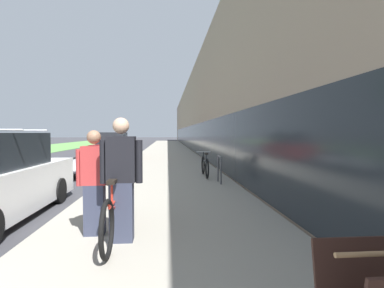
{
  "coord_description": "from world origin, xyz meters",
  "views": [
    {
      "loc": [
        5.67,
        -3.18,
        1.69
      ],
      "look_at": [
        7.15,
        14.76,
        1.01
      ],
      "focal_mm": 28.0,
      "sensor_mm": 36.0,
      "label": 1
    }
  ],
  "objects_px": {
    "tandem_bicycle": "(119,208)",
    "bike_rack_hoop": "(219,166)",
    "cruiser_bike_nearest": "(205,166)",
    "parked_sedan_far": "(112,148)",
    "person_rider": "(121,179)",
    "vintage_roadster_curbside": "(86,165)",
    "person_bystander": "(94,182)"
  },
  "relations": [
    {
      "from": "person_bystander",
      "to": "parked_sedan_far",
      "type": "relative_size",
      "value": 0.38
    },
    {
      "from": "parked_sedan_far",
      "to": "cruiser_bike_nearest",
      "type": "bearing_deg",
      "value": -59.03
    },
    {
      "from": "tandem_bicycle",
      "to": "person_rider",
      "type": "height_order",
      "value": "person_rider"
    },
    {
      "from": "tandem_bicycle",
      "to": "bike_rack_hoop",
      "type": "relative_size",
      "value": 3.15
    },
    {
      "from": "vintage_roadster_curbside",
      "to": "parked_sedan_far",
      "type": "distance_m",
      "value": 5.85
    },
    {
      "from": "vintage_roadster_curbside",
      "to": "cruiser_bike_nearest",
      "type": "bearing_deg",
      "value": -22.15
    },
    {
      "from": "tandem_bicycle",
      "to": "cruiser_bike_nearest",
      "type": "distance_m",
      "value": 6.24
    },
    {
      "from": "bike_rack_hoop",
      "to": "parked_sedan_far",
      "type": "xyz_separation_m",
      "value": [
        -4.92,
        9.11,
        0.13
      ]
    },
    {
      "from": "tandem_bicycle",
      "to": "vintage_roadster_curbside",
      "type": "distance_m",
      "value": 8.19
    },
    {
      "from": "person_bystander",
      "to": "parked_sedan_far",
      "type": "bearing_deg",
      "value": 99.12
    },
    {
      "from": "person_rider",
      "to": "cruiser_bike_nearest",
      "type": "distance_m",
      "value": 6.56
    },
    {
      "from": "tandem_bicycle",
      "to": "cruiser_bike_nearest",
      "type": "bearing_deg",
      "value": 70.51
    },
    {
      "from": "vintage_roadster_curbside",
      "to": "parked_sedan_far",
      "type": "relative_size",
      "value": 1.04
    },
    {
      "from": "tandem_bicycle",
      "to": "parked_sedan_far",
      "type": "height_order",
      "value": "parked_sedan_far"
    },
    {
      "from": "person_rider",
      "to": "vintage_roadster_curbside",
      "type": "bearing_deg",
      "value": 108.08
    },
    {
      "from": "bike_rack_hoop",
      "to": "parked_sedan_far",
      "type": "bearing_deg",
      "value": 118.36
    },
    {
      "from": "person_rider",
      "to": "cruiser_bike_nearest",
      "type": "xyz_separation_m",
      "value": [
        2.0,
        6.22,
        -0.52
      ]
    },
    {
      "from": "person_bystander",
      "to": "parked_sedan_far",
      "type": "distance_m",
      "value": 13.82
    },
    {
      "from": "person_rider",
      "to": "bike_rack_hoop",
      "type": "height_order",
      "value": "person_rider"
    },
    {
      "from": "person_bystander",
      "to": "bike_rack_hoop",
      "type": "bearing_deg",
      "value": 58.96
    },
    {
      "from": "bike_rack_hoop",
      "to": "vintage_roadster_curbside",
      "type": "xyz_separation_m",
      "value": [
        -4.92,
        3.27,
        -0.25
      ]
    },
    {
      "from": "person_bystander",
      "to": "bike_rack_hoop",
      "type": "relative_size",
      "value": 1.89
    },
    {
      "from": "person_bystander",
      "to": "parked_sedan_far",
      "type": "height_order",
      "value": "person_bystander"
    },
    {
      "from": "tandem_bicycle",
      "to": "person_bystander",
      "type": "distance_m",
      "value": 0.55
    },
    {
      "from": "tandem_bicycle",
      "to": "person_rider",
      "type": "distance_m",
      "value": 0.61
    },
    {
      "from": "tandem_bicycle",
      "to": "person_rider",
      "type": "bearing_deg",
      "value": -75.46
    },
    {
      "from": "person_bystander",
      "to": "cruiser_bike_nearest",
      "type": "distance_m",
      "value": 6.41
    },
    {
      "from": "cruiser_bike_nearest",
      "to": "vintage_roadster_curbside",
      "type": "distance_m",
      "value": 5.01
    },
    {
      "from": "tandem_bicycle",
      "to": "cruiser_bike_nearest",
      "type": "xyz_separation_m",
      "value": [
        2.08,
        5.89,
        -0.03
      ]
    },
    {
      "from": "bike_rack_hoop",
      "to": "parked_sedan_far",
      "type": "distance_m",
      "value": 10.35
    },
    {
      "from": "person_rider",
      "to": "bike_rack_hoop",
      "type": "xyz_separation_m",
      "value": [
        2.27,
        4.84,
        -0.38
      ]
    },
    {
      "from": "cruiser_bike_nearest",
      "to": "bike_rack_hoop",
      "type": "bearing_deg",
      "value": -78.58
    }
  ]
}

